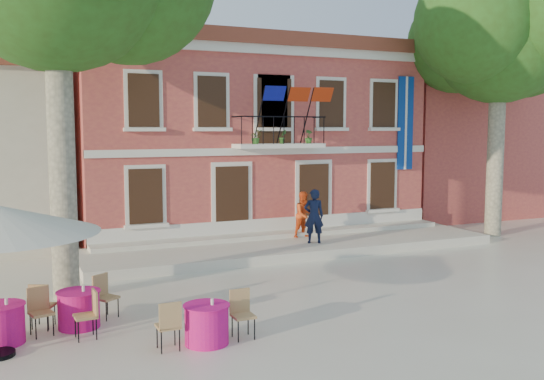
{
  "coord_description": "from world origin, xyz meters",
  "views": [
    {
      "loc": [
        -6.78,
        -13.66,
        4.12
      ],
      "look_at": [
        0.82,
        3.5,
        2.19
      ],
      "focal_mm": 40.0,
      "sensor_mm": 36.0,
      "label": 1
    }
  ],
  "objects": [
    {
      "name": "ground",
      "position": [
        0.0,
        0.0,
        0.0
      ],
      "size": [
        90.0,
        90.0,
        0.0
      ],
      "primitive_type": "plane",
      "color": "beige",
      "rests_on": "ground"
    },
    {
      "name": "main_building",
      "position": [
        2.0,
        9.99,
        3.78
      ],
      "size": [
        13.5,
        9.59,
        7.5
      ],
      "color": "#CC5A49",
      "rests_on": "ground"
    },
    {
      "name": "neighbor_east",
      "position": [
        14.0,
        11.0,
        3.22
      ],
      "size": [
        9.4,
        9.4,
        6.4
      ],
      "color": "#CC5A49",
      "rests_on": "ground"
    },
    {
      "name": "terrace",
      "position": [
        2.0,
        4.4,
        0.15
      ],
      "size": [
        14.0,
        3.4,
        0.3
      ],
      "primitive_type": "cube",
      "color": "silver",
      "rests_on": "ground"
    },
    {
      "name": "plane_tree_east",
      "position": [
        10.32,
        3.95,
        7.57
      ],
      "size": [
        5.22,
        5.22,
        10.25
      ],
      "color": "#A59E84",
      "rests_on": "ground"
    },
    {
      "name": "pedestrian_navy",
      "position": [
        2.55,
        3.97,
        1.2
      ],
      "size": [
        0.76,
        0.62,
        1.81
      ],
      "primitive_type": "imported",
      "rotation": [
        0.0,
        0.0,
        2.81
      ],
      "color": "black",
      "rests_on": "terrace"
    },
    {
      "name": "pedestrian_orange",
      "position": [
        2.73,
        5.02,
        1.11
      ],
      "size": [
        0.89,
        0.75,
        1.61
      ],
      "primitive_type": "imported",
      "rotation": [
        0.0,
        0.0,
        0.2
      ],
      "color": "#E84E1B",
      "rests_on": "terrace"
    },
    {
      "name": "cafe_table_0",
      "position": [
        -3.37,
        -2.88,
        0.42
      ],
      "size": [
        1.92,
        0.9,
        0.95
      ],
      "color": "#E0156F",
      "rests_on": "ground"
    },
    {
      "name": "cafe_table_1",
      "position": [
        -5.5,
        -0.9,
        0.43
      ],
      "size": [
        1.87,
        1.68,
        0.95
      ],
      "color": "#E0156F",
      "rests_on": "ground"
    },
    {
      "name": "cafe_table_2",
      "position": [
        -6.96,
        -1.28,
        0.42
      ],
      "size": [
        1.96,
        0.9,
        0.95
      ],
      "color": "#E0156F",
      "rests_on": "ground"
    }
  ]
}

